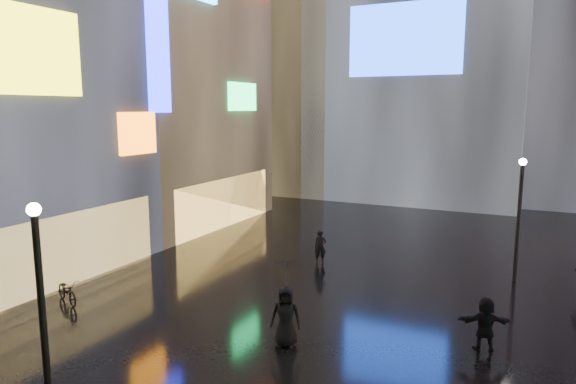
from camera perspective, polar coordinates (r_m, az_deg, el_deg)
The scene contains 10 objects.
ground at distance 22.20m, azimuth 9.20°, elevation -9.78°, with size 140.00×140.00×0.00m, color black.
building_left_far at distance 34.30m, azimuth -14.44°, elevation 15.32°, with size 10.28×12.00×22.00m.
tower_flank_left at distance 46.97m, azimuth 0.66°, elevation 16.38°, with size 10.00×10.00×26.00m, color black.
lamp_near at distance 12.89m, azimuth -25.72°, elevation -10.99°, with size 0.30×0.30×5.20m.
lamp_far at distance 23.32m, azimuth 24.30°, elevation -2.08°, with size 0.30×0.30×5.20m.
pedestrian_4 at distance 16.05m, azimuth -0.27°, elevation -13.67°, with size 0.92×0.60×1.89m, color black.
pedestrian_5 at distance 16.88m, azimuth 21.07°, elevation -13.54°, with size 1.55×0.49×1.67m, color black.
pedestrian_6 at distance 24.26m, azimuth 3.61°, elevation -6.10°, with size 0.57×0.37×1.55m, color black.
umbrella_2 at distance 15.57m, azimuth -0.27°, elevation -9.01°, with size 0.93×0.95×0.85m, color black.
bicycle at distance 21.18m, azimuth -23.33°, elevation -10.06°, with size 0.62×1.77×0.93m, color black.
Camera 1 is at (5.90, -0.15, 7.21)m, focal length 32.00 mm.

